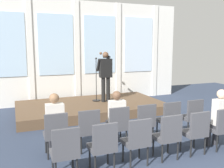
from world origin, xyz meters
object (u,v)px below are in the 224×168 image
object	(u,v)px
speaker	(105,73)
chair_r0_c1	(88,128)
chair_r1_c0	(65,150)
chair_r1_c5	(221,126)
chair_r0_c5	(192,115)
chair_r0_c2	(117,124)
chair_r0_c3	(144,121)
audience_r1_c5	(219,116)
audience_r0_c0	(55,121)
chair_r1_c4	(196,130)
chair_r0_c4	(169,118)
mic_stand	(96,92)
chair_r1_c2	(137,139)
audience_r0_c2	(116,115)
chair_r0_c0	(56,132)
chair_r1_c1	(103,144)
chair_r1_c3	(168,134)

from	to	relation	value
speaker	chair_r0_c1	distance (m)	3.69
chair_r1_c0	chair_r1_c5	xyz separation A→B (m)	(3.42, 0.00, 0.00)
chair_r0_c5	chair_r0_c2	bearing A→B (deg)	180.00
chair_r0_c5	chair_r0_c3	bearing A→B (deg)	180.00
speaker	chair_r0_c3	bearing A→B (deg)	-93.83
chair_r0_c1	chair_r1_c0	bearing A→B (deg)	-125.28
chair_r1_c5	audience_r1_c5	xyz separation A→B (m)	(-0.00, 0.08, 0.21)
chair_r0_c1	audience_r1_c5	size ratio (longest dim) A/B	0.70
audience_r0_c0	chair_r1_c5	bearing A→B (deg)	-17.04
chair_r0_c3	chair_r0_c5	world-z (taller)	same
chair_r1_c4	chair_r0_c4	bearing A→B (deg)	90.00
mic_stand	chair_r0_c2	bearing A→B (deg)	-100.30
chair_r0_c1	chair_r1_c2	bearing A→B (deg)	-54.72
mic_stand	audience_r0_c0	world-z (taller)	mic_stand
chair_r0_c3	audience_r1_c5	size ratio (longest dim) A/B	0.70
chair_r1_c5	audience_r0_c2	bearing A→B (deg)	152.89
chair_r0_c0	chair_r0_c3	distance (m)	2.05
chair_r0_c1	chair_r0_c2	bearing A→B (deg)	0.00
speaker	audience_r0_c0	bearing A→B (deg)	-125.73
chair_r0_c2	chair_r1_c1	bearing A→B (deg)	-125.28
chair_r1_c4	chair_r1_c1	bearing A→B (deg)	180.00
speaker	chair_r0_c5	xyz separation A→B (m)	(1.15, -3.24, -0.79)
chair_r0_c3	chair_r1_c3	size ratio (longest dim) A/B	1.00
chair_r0_c4	chair_r1_c5	world-z (taller)	same
chair_r1_c2	chair_r1_c4	bearing A→B (deg)	0.00
audience_r0_c2	chair_r0_c5	bearing A→B (deg)	-2.33
audience_r0_c0	chair_r0_c2	bearing A→B (deg)	-3.40
chair_r1_c0	chair_r1_c3	xyz separation A→B (m)	(2.05, 0.00, 0.00)
chair_r1_c2	chair_r1_c4	distance (m)	1.37
chair_r1_c5	chair_r0_c5	bearing A→B (deg)	90.00
chair_r1_c0	chair_r1_c3	world-z (taller)	same
audience_r1_c5	speaker	bearing A→B (deg)	105.61
chair_r0_c2	mic_stand	bearing A→B (deg)	79.70
speaker	audience_r1_c5	xyz separation A→B (m)	(1.15, -4.12, -0.58)
mic_stand	chair_r0_c4	world-z (taller)	mic_stand
chair_r1_c0	chair_r1_c3	distance (m)	2.05
speaker	chair_r0_c1	bearing A→B (deg)	-116.10
audience_r1_c5	chair_r1_c2	bearing A→B (deg)	-177.76
mic_stand	chair_r0_c0	bearing A→B (deg)	-120.09
chair_r1_c0	chair_r1_c5	size ratio (longest dim) A/B	1.00
speaker	chair_r0_c0	xyz separation A→B (m)	(-2.27, -3.24, -0.79)
audience_r0_c0	chair_r0_c4	xyz separation A→B (m)	(2.74, -0.08, -0.20)
chair_r1_c1	chair_r1_c3	bearing A→B (deg)	0.00
mic_stand	chair_r1_c1	xyz separation A→B (m)	(-1.31, -4.41, -0.10)
chair_r1_c2	mic_stand	bearing A→B (deg)	81.92
audience_r0_c2	chair_r1_c0	bearing A→B (deg)	-142.48
chair_r0_c5	chair_r0_c0	bearing A→B (deg)	180.00
chair_r0_c5	chair_r1_c5	distance (m)	0.97
chair_r0_c2	audience_r0_c2	world-z (taller)	audience_r0_c2
chair_r0_c5	audience_r0_c0	bearing A→B (deg)	178.64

